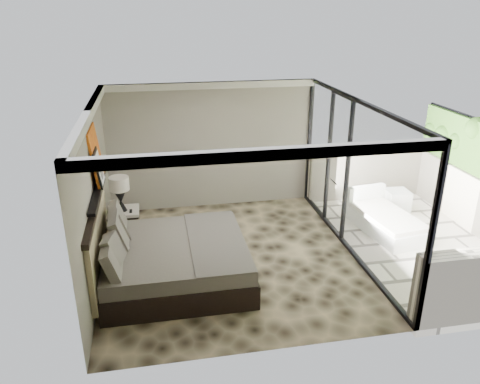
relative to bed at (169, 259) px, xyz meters
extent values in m
plane|color=black|center=(1.11, 0.50, -0.39)|extent=(5.00, 5.00, 0.00)
cube|color=silver|center=(1.11, 0.50, 2.40)|extent=(4.50, 5.00, 0.02)
cube|color=gray|center=(1.11, 2.99, 1.01)|extent=(4.50, 0.02, 2.80)
cube|color=gray|center=(-1.13, 0.50, 1.01)|extent=(0.02, 5.00, 2.80)
cube|color=white|center=(3.36, 0.50, 1.01)|extent=(0.08, 5.00, 2.80)
cube|color=#B9AE9E|center=(4.86, 0.50, -0.45)|extent=(3.00, 5.00, 0.12)
cube|color=black|center=(-1.07, 0.60, 1.11)|extent=(0.12, 2.20, 0.05)
cube|color=black|center=(0.12, 0.00, -0.19)|extent=(2.35, 2.24, 0.40)
cube|color=#5E584F|center=(0.12, 0.00, 0.14)|extent=(2.29, 2.18, 0.25)
cube|color=#524F47|center=(0.79, 0.00, 0.27)|extent=(0.89, 2.22, 0.03)
cube|color=#91805C|center=(-1.09, 0.00, 0.39)|extent=(0.08, 2.34, 1.12)
cube|color=black|center=(-0.79, 1.87, -0.10)|extent=(0.60, 0.60, 0.57)
cone|color=black|center=(-0.84, 1.85, 0.23)|extent=(0.22, 0.22, 0.20)
cone|color=black|center=(-0.84, 1.85, 0.43)|extent=(0.22, 0.22, 0.20)
cylinder|color=silver|center=(-0.84, 1.85, 0.70)|extent=(0.38, 0.38, 0.26)
cube|color=#B0320F|center=(-1.08, 0.90, 1.59)|extent=(0.13, 0.90, 0.90)
cube|color=black|center=(-1.03, 0.66, 1.44)|extent=(0.11, 0.50, 0.60)
cube|color=silver|center=(5.10, 1.90, -0.15)|extent=(0.51, 0.51, 0.48)
cube|color=white|center=(4.40, 0.99, -0.23)|extent=(1.11, 1.86, 0.31)
cube|color=silver|center=(4.40, 0.99, -0.04)|extent=(1.05, 1.74, 0.09)
cube|color=white|center=(4.29, 1.80, 0.11)|extent=(0.89, 0.25, 0.38)
camera|label=1|loc=(-0.10, -6.85, 3.92)|focal=35.00mm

